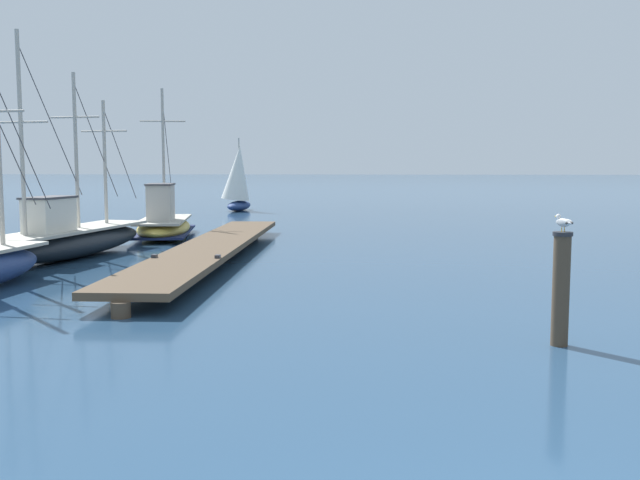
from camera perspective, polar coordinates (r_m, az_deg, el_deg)
floating_dock at (r=21.40m, az=-8.53°, el=-0.50°), size 2.16×16.86×0.53m
fishing_boat_0 at (r=22.59m, az=-19.26°, el=0.13°), size 2.84×7.93×6.29m
fishing_boat_2 at (r=27.99m, az=-12.35°, el=1.35°), size 2.84×5.91×5.66m
mooring_piling at (r=11.53m, az=18.63°, el=-3.54°), size 0.30×0.30×1.76m
perched_seagull at (r=11.41m, az=18.82°, el=1.36°), size 0.24×0.36×0.27m
distant_sailboat at (r=43.27m, az=-6.56°, el=4.83°), size 2.14×3.44×4.36m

